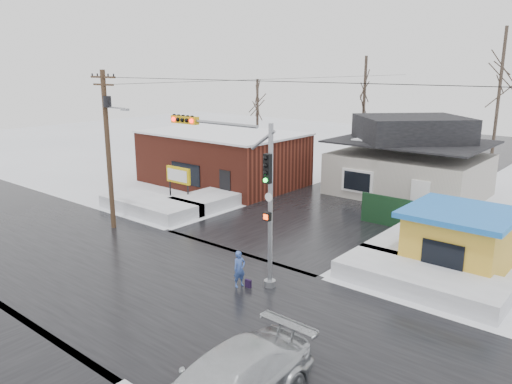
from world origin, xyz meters
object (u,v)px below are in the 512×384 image
Objects in this scene: traffic_signal at (241,179)px; pedestrian at (239,269)px; marquee_sign at (178,176)px; utility_pole at (108,141)px; kiosk at (458,240)px.

traffic_signal is 4.43× the size of pedestrian.
marquee_sign reaches higher than pedestrian.
marquee_sign is 1.61× the size of pedestrian.
marquee_sign is (-1.07, 5.99, -3.19)m from utility_pole.
marquee_sign is at bearing -178.45° from kiosk.
marquee_sign is 0.55× the size of kiosk.
traffic_signal is 10.43m from kiosk.
traffic_signal is 1.52× the size of kiosk.
pedestrian is at bearing -129.85° from kiosk.
traffic_signal reaches higher than kiosk.
kiosk is (18.50, 0.50, -0.46)m from marquee_sign.
marquee_sign is at bearing 100.13° from utility_pole.
pedestrian is (-6.51, -7.80, -0.67)m from kiosk.
utility_pole reaches higher than traffic_signal.
traffic_signal is at bearing 50.65° from pedestrian.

